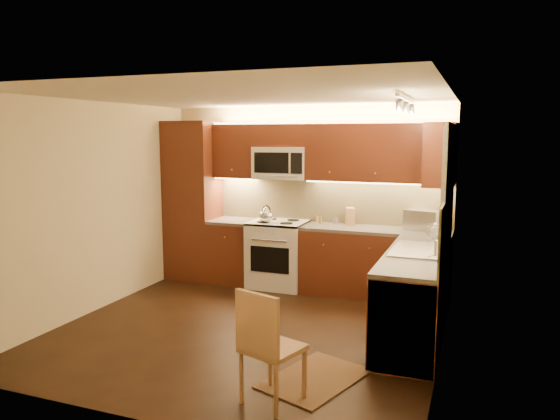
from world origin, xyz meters
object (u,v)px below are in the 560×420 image
at_px(toaster_oven, 424,220).
at_px(knife_block, 350,216).
at_px(soap_bottle, 435,230).
at_px(kettle, 266,214).
at_px(stove, 278,254).
at_px(microwave, 282,163).
at_px(sink, 418,243).
at_px(dining_chair, 273,345).

distance_m(toaster_oven, knife_block, 0.97).
distance_m(toaster_oven, soap_bottle, 0.52).
bearing_deg(knife_block, kettle, 175.23).
xyz_separation_m(stove, toaster_oven, (1.94, 0.15, 0.57)).
bearing_deg(stove, soap_bottle, -9.00).
height_order(kettle, toaster_oven, same).
xyz_separation_m(stove, microwave, (0.00, 0.14, 1.26)).
distance_m(microwave, kettle, 0.75).
relative_size(microwave, soap_bottle, 4.10).
distance_m(sink, soap_bottle, 0.80).
relative_size(stove, knife_block, 3.96).
bearing_deg(dining_chair, sink, 84.05).
bearing_deg(kettle, toaster_oven, 28.51).
height_order(stove, microwave, microwave).
height_order(kettle, dining_chair, kettle).
bearing_deg(microwave, knife_block, 3.85).
relative_size(microwave, knife_block, 3.27).
relative_size(stove, toaster_oven, 2.13).
bearing_deg(microwave, dining_chair, -70.63).
distance_m(kettle, knife_block, 1.14).
xyz_separation_m(microwave, dining_chair, (1.12, -3.20, -1.25)).
bearing_deg(toaster_oven, stove, -159.21).
height_order(stove, kettle, kettle).
bearing_deg(toaster_oven, soap_bottle, -53.40).
bearing_deg(kettle, microwave, 86.70).
bearing_deg(soap_bottle, sink, -84.38).
bearing_deg(microwave, stove, -90.00).
relative_size(sink, knife_block, 3.70).
bearing_deg(microwave, kettle, -113.68).
distance_m(sink, kettle, 2.34).
bearing_deg(toaster_oven, microwave, -163.20).
xyz_separation_m(microwave, sink, (2.00, -1.26, -0.74)).
height_order(stove, dining_chair, dining_chair).
height_order(stove, knife_block, knife_block).
relative_size(microwave, sink, 0.88).
distance_m(stove, dining_chair, 3.26).
xyz_separation_m(kettle, soap_bottle, (2.24, -0.19, -0.05)).
bearing_deg(sink, stove, 150.64).
relative_size(microwave, toaster_oven, 1.76).
distance_m(stove, soap_bottle, 2.21).
distance_m(microwave, knife_block, 1.19).
distance_m(stove, toaster_oven, 2.02).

